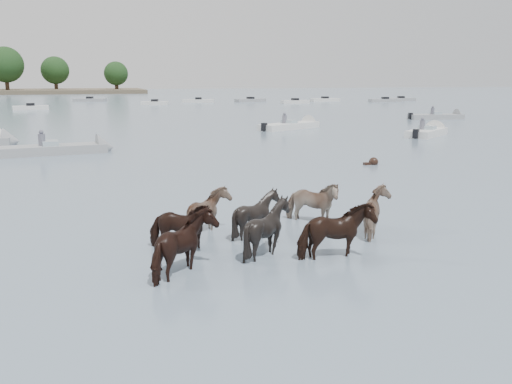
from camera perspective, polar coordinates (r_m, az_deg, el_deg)
name	(u,v)px	position (r m, az deg, el deg)	size (l,w,h in m)	color
ground	(353,272)	(11.48, 10.32, -8.45)	(400.00, 400.00, 0.00)	slate
pony_herd	(269,224)	(12.88, 1.35, -3.47)	(6.77, 4.74, 1.46)	black
swimming_pony	(373,162)	(25.74, 12.37, 3.12)	(0.72, 0.44, 0.44)	black
motorboat_b	(67,149)	(30.72, -19.61, 4.34)	(6.44, 2.32, 1.92)	gray
motorboat_c	(296,126)	(43.68, 4.27, 7.10)	(6.24, 4.32, 1.92)	silver
motorboat_d	(430,132)	(40.31, 18.12, 6.13)	(4.92, 4.27, 1.92)	silver
motorboat_e	(443,117)	(56.90, 19.37, 7.61)	(6.08, 2.31, 1.92)	gray
distant_flotilla	(134,103)	(84.29, -12.97, 9.24)	(105.22, 28.70, 0.93)	silver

